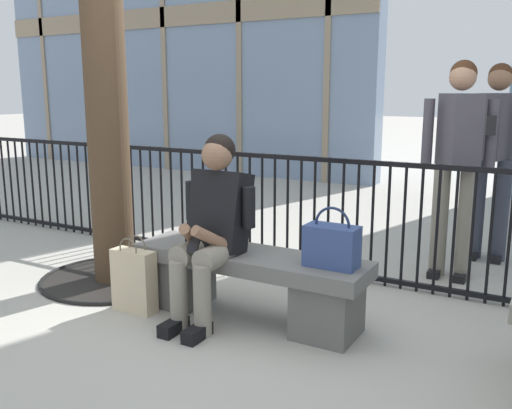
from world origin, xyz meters
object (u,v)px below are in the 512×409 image
at_px(seated_person_with_phone, 212,223).
at_px(shopping_bag, 134,280).
at_px(stone_bench, 248,279).
at_px(bystander_further_back, 457,154).
at_px(handbag_on_bench, 332,245).
at_px(bystander_at_railing, 494,147).

xyz_separation_m(seated_person_with_phone, shopping_bag, (-0.54, -0.16, -0.43)).
xyz_separation_m(stone_bench, seated_person_with_phone, (-0.19, -0.13, 0.38)).
height_order(shopping_bag, bystander_further_back, bystander_further_back).
distance_m(stone_bench, handbag_on_bench, 0.66).
relative_size(bystander_at_railing, bystander_further_back, 1.00).
relative_size(stone_bench, handbag_on_bench, 4.38).
bearing_deg(shopping_bag, seated_person_with_phone, 16.54).
height_order(stone_bench, seated_person_with_phone, seated_person_with_phone).
relative_size(handbag_on_bench, bystander_further_back, 0.21).
bearing_deg(seated_person_with_phone, shopping_bag, -163.46).
bearing_deg(bystander_further_back, bystander_at_railing, 74.92).
bearing_deg(seated_person_with_phone, stone_bench, 33.72).
relative_size(handbag_on_bench, shopping_bag, 0.69).
height_order(stone_bench, bystander_further_back, bystander_further_back).
xyz_separation_m(stone_bench, handbag_on_bench, (0.58, -0.01, 0.31)).
bearing_deg(shopping_bag, bystander_further_back, 46.58).
xyz_separation_m(handbag_on_bench, shopping_bag, (-1.31, -0.28, -0.36)).
bearing_deg(bystander_further_back, shopping_bag, -133.42).
height_order(handbag_on_bench, bystander_at_railing, bystander_at_railing).
distance_m(shopping_bag, bystander_at_railing, 3.23).
bearing_deg(bystander_at_railing, stone_bench, -117.96).
xyz_separation_m(stone_bench, shopping_bag, (-0.73, -0.29, -0.05)).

